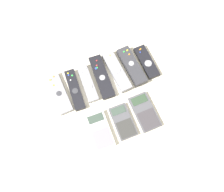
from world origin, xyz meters
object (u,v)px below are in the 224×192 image
at_px(remote_3, 102,77).
at_px(remote_4, 117,71).
at_px(remote_5, 132,66).
at_px(calculator_2, 145,112).
at_px(remote_2, 88,83).
at_px(calculator_0, 100,131).
at_px(remote_0, 59,93).
at_px(remote_1, 75,90).
at_px(calculator_1, 123,122).
at_px(remote_6, 146,62).

distance_m(remote_3, remote_4, 0.07).
xyz_separation_m(remote_5, calculator_2, (-0.04, -0.21, -0.01)).
bearing_deg(remote_2, calculator_0, -94.97).
xyz_separation_m(remote_5, calculator_0, (-0.24, -0.21, -0.00)).
bearing_deg(calculator_0, remote_0, 117.69).
relative_size(remote_3, remote_4, 1.03).
relative_size(remote_0, remote_3, 0.90).
relative_size(remote_1, remote_3, 0.91).
relative_size(remote_0, calculator_0, 1.23).
xyz_separation_m(remote_1, calculator_1, (0.14, -0.21, -0.00)).
height_order(calculator_1, calculator_2, same).
distance_m(remote_6, calculator_0, 0.37).
distance_m(calculator_0, calculator_2, 0.20).
relative_size(remote_0, calculator_1, 1.31).
relative_size(remote_1, remote_5, 0.98).
bearing_deg(calculator_2, calculator_0, -179.74).
relative_size(remote_6, calculator_0, 1.07).
height_order(remote_4, calculator_2, remote_4).
relative_size(calculator_0, calculator_1, 1.07).
height_order(remote_1, remote_3, same).
distance_m(remote_0, calculator_1, 0.30).
distance_m(remote_2, remote_5, 0.21).
bearing_deg(remote_3, calculator_1, -85.46).
relative_size(remote_1, remote_6, 1.15).
distance_m(remote_1, remote_5, 0.27).
distance_m(remote_1, calculator_1, 0.25).
distance_m(remote_5, remote_6, 0.07).
distance_m(remote_5, calculator_1, 0.25).
xyz_separation_m(remote_6, calculator_1, (-0.21, -0.21, -0.00)).
distance_m(calculator_0, calculator_1, 0.10).
distance_m(remote_0, calculator_0, 0.24).
bearing_deg(calculator_0, remote_2, 85.06).
height_order(remote_0, remote_3, remote_3).
height_order(remote_2, calculator_2, remote_2).
bearing_deg(remote_0, remote_4, -2.40).
distance_m(remote_2, remote_3, 0.07).
height_order(remote_1, calculator_1, remote_1).
xyz_separation_m(remote_4, remote_6, (0.14, -0.01, -0.00)).
relative_size(remote_2, remote_4, 0.87).
bearing_deg(remote_1, remote_5, 5.25).
xyz_separation_m(remote_3, calculator_0, (-0.09, -0.22, -0.00)).
relative_size(remote_3, remote_6, 1.27).
xyz_separation_m(remote_5, calculator_1, (-0.14, -0.21, -0.01)).
relative_size(remote_0, remote_4, 0.93).
height_order(remote_0, calculator_2, remote_0).
height_order(remote_4, calculator_1, remote_4).
height_order(remote_3, remote_5, remote_5).
bearing_deg(remote_6, remote_4, 175.86).
relative_size(remote_4, calculator_0, 1.32).
distance_m(remote_0, remote_6, 0.41).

